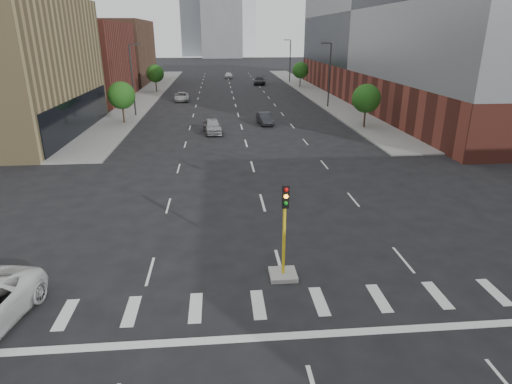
{
  "coord_description": "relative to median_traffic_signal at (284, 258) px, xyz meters",
  "views": [
    {
      "loc": [
        -2.67,
        -7.46,
        10.2
      ],
      "look_at": [
        -0.84,
        13.26,
        2.5
      ],
      "focal_mm": 30.0,
      "sensor_mm": 36.0,
      "label": 1
    }
  ],
  "objects": [
    {
      "name": "car_near_left",
      "position": [
        -3.34,
        29.99,
        -0.19
      ],
      "size": [
        2.36,
        4.75,
        1.56
      ],
      "primitive_type": "imported",
      "rotation": [
        0.0,
        0.0,
        0.12
      ],
      "color": "#9E9EA2",
      "rests_on": "ground"
    },
    {
      "name": "sidewalk_right_far",
      "position": [
        15.0,
        65.03,
        -0.9
      ],
      "size": [
        5.0,
        92.0,
        0.15
      ],
      "primitive_type": "cube",
      "color": "gray",
      "rests_on": "ground"
    },
    {
      "name": "streetlight_left",
      "position": [
        -13.41,
        41.03,
        4.04
      ],
      "size": [
        1.6,
        0.22,
        9.07
      ],
      "color": "#2D2D30",
      "rests_on": "ground"
    },
    {
      "name": "streetlight_right_a",
      "position": [
        13.41,
        46.03,
        4.04
      ],
      "size": [
        1.6,
        0.22,
        9.07
      ],
      "color": "#2D2D30",
      "rests_on": "ground"
    },
    {
      "name": "building_right_main",
      "position": [
        29.5,
        51.03,
        10.03
      ],
      "size": [
        24.0,
        70.0,
        22.0
      ],
      "color": "brown",
      "rests_on": "ground"
    },
    {
      "name": "tree_right_far",
      "position": [
        14.0,
        71.03,
        2.42
      ],
      "size": [
        3.2,
        3.2,
        4.85
      ],
      "color": "#382619",
      "rests_on": "ground"
    },
    {
      "name": "car_distant",
      "position": [
        0.12,
        91.5,
        -0.23
      ],
      "size": [
        1.78,
        4.36,
        1.48
      ],
      "primitive_type": "imported",
      "rotation": [
        0.0,
        0.0,
        0.01
      ],
      "color": "silver",
      "rests_on": "ground"
    },
    {
      "name": "car_deep_right",
      "position": [
        6.37,
        76.98,
        -0.15
      ],
      "size": [
        3.08,
        5.97,
        1.65
      ],
      "primitive_type": "imported",
      "rotation": [
        0.0,
        0.0,
        -0.14
      ],
      "color": "black",
      "rests_on": "ground"
    },
    {
      "name": "streetlight_right_b",
      "position": [
        13.41,
        81.03,
        4.04
      ],
      "size": [
        1.6,
        0.22,
        9.07
      ],
      "color": "#2D2D30",
      "rests_on": "ground"
    },
    {
      "name": "tower_mid",
      "position": [
        0.0,
        191.03,
        21.03
      ],
      "size": [
        18.0,
        18.0,
        44.0
      ],
      "primitive_type": "cube",
      "color": "slate",
      "rests_on": "ground"
    },
    {
      "name": "car_mid_right",
      "position": [
        2.9,
        34.35,
        -0.28
      ],
      "size": [
        1.8,
        4.29,
        1.38
      ],
      "primitive_type": "imported",
      "rotation": [
        0.0,
        0.0,
        0.08
      ],
      "color": "#222428",
      "rests_on": "ground"
    },
    {
      "name": "tree_left_far",
      "position": [
        -14.0,
        66.03,
        2.42
      ],
      "size": [
        3.2,
        3.2,
        4.85
      ],
      "color": "#382619",
      "rests_on": "ground"
    },
    {
      "name": "car_far_left",
      "position": [
        -8.49,
        54.5,
        -0.29
      ],
      "size": [
        2.58,
        5.03,
        1.36
      ],
      "primitive_type": "imported",
      "rotation": [
        0.0,
        0.0,
        0.07
      ],
      "color": "#B6B6B6",
      "rests_on": "ground"
    },
    {
      "name": "tree_right_near",
      "position": [
        14.0,
        31.03,
        2.42
      ],
      "size": [
        3.2,
        3.2,
        4.85
      ],
      "color": "#382619",
      "rests_on": "ground"
    },
    {
      "name": "building_left_far_b",
      "position": [
        -27.5,
        83.03,
        5.53
      ],
      "size": [
        20.0,
        24.0,
        13.0
      ],
      "primitive_type": "cube",
      "color": "brown",
      "rests_on": "ground"
    },
    {
      "name": "sidewalk_left_far",
      "position": [
        -15.0,
        65.03,
        -0.9
      ],
      "size": [
        5.0,
        92.0,
        0.15
      ],
      "primitive_type": "cube",
      "color": "gray",
      "rests_on": "ground"
    },
    {
      "name": "median_traffic_signal",
      "position": [
        0.0,
        0.0,
        0.0
      ],
      "size": [
        1.2,
        1.2,
        4.4
      ],
      "color": "#999993",
      "rests_on": "ground"
    },
    {
      "name": "building_left_far_a",
      "position": [
        -27.5,
        57.03,
        5.03
      ],
      "size": [
        20.0,
        22.0,
        12.0
      ],
      "primitive_type": "cube",
      "color": "brown",
      "rests_on": "ground"
    },
    {
      "name": "tree_left_near",
      "position": [
        -14.0,
        36.03,
        2.42
      ],
      "size": [
        3.2,
        3.2,
        4.85
      ],
      "color": "#382619",
      "rests_on": "ground"
    }
  ]
}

